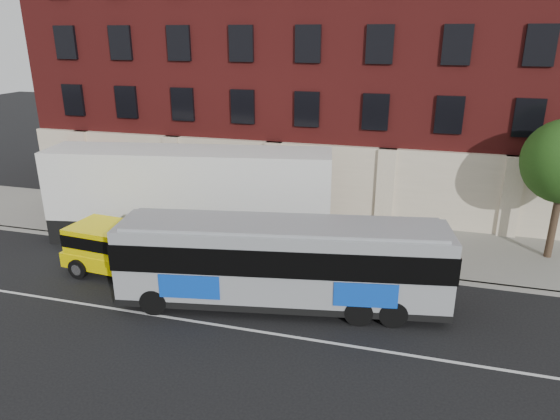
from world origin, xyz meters
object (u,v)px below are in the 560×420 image
(sign_pole, at_px, (76,210))
(city_bus, at_px, (282,261))
(shipping_container, at_px, (190,196))
(yellow_suv, at_px, (120,247))

(sign_pole, height_order, city_bus, city_bus)
(sign_pole, bearing_deg, shipping_container, 13.59)
(city_bus, bearing_deg, yellow_suv, 174.31)
(city_bus, xyz_separation_m, shipping_container, (-5.97, 4.99, 0.41))
(sign_pole, height_order, shipping_container, shipping_container)
(sign_pole, relative_size, city_bus, 0.20)
(sign_pole, bearing_deg, city_bus, -17.60)
(yellow_suv, distance_m, shipping_container, 4.58)
(yellow_suv, bearing_deg, shipping_container, 73.20)
(yellow_suv, bearing_deg, sign_pole, 145.43)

